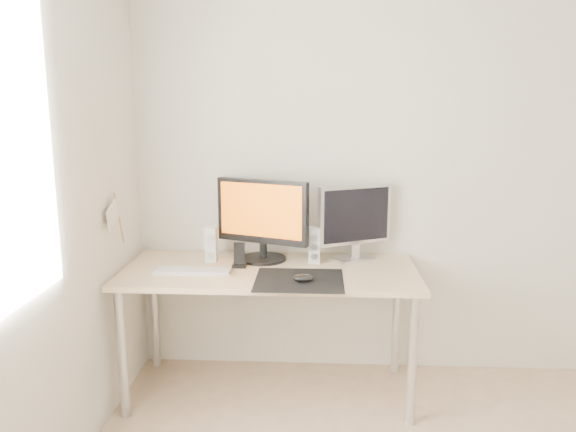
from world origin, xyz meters
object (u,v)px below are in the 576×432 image
object	(u,v)px
desk	(270,282)
speaker_left	(211,244)
mouse	(303,278)
main_monitor	(262,217)
second_monitor	(355,219)
speaker_right	(314,245)
keyboard	(193,271)
phone_dock	(239,260)

from	to	relation	value
desk	speaker_left	bearing A→B (deg)	158.69
mouse	main_monitor	world-z (taller)	main_monitor
desk	second_monitor	size ratio (longest dim) A/B	3.68
desk	main_monitor	xyz separation A→B (m)	(-0.05, 0.16, 0.33)
speaker_right	mouse	bearing A→B (deg)	-98.32
main_monitor	speaker_left	xyz separation A→B (m)	(-0.29, -0.03, -0.15)
speaker_left	keyboard	world-z (taller)	speaker_left
second_monitor	main_monitor	bearing A→B (deg)	-175.24
speaker_left	main_monitor	bearing A→B (deg)	5.29
speaker_left	keyboard	distance (m)	0.25
keyboard	speaker_right	bearing A→B (deg)	18.97
mouse	desk	world-z (taller)	mouse
keyboard	main_monitor	bearing A→B (deg)	35.20
mouse	phone_dock	bearing A→B (deg)	144.90
mouse	desk	xyz separation A→B (m)	(-0.19, 0.22, -0.10)
main_monitor	speaker_left	world-z (taller)	main_monitor
speaker_left	phone_dock	size ratio (longest dim) A/B	1.46
second_monitor	keyboard	world-z (taller)	second_monitor
second_monitor	speaker_right	world-z (taller)	second_monitor
mouse	second_monitor	bearing A→B (deg)	56.71
mouse	main_monitor	size ratio (longest dim) A/B	0.20
desk	mouse	bearing A→B (deg)	-50.12
main_monitor	desk	bearing A→B (deg)	-71.57
phone_dock	speaker_left	bearing A→B (deg)	148.37
mouse	second_monitor	distance (m)	0.56
speaker_left	speaker_right	distance (m)	0.58
desk	second_monitor	bearing A→B (deg)	23.59
main_monitor	speaker_right	distance (m)	0.33
keyboard	speaker_left	bearing A→B (deg)	74.94
desk	speaker_left	world-z (taller)	speaker_left
speaker_right	desk	bearing A→B (deg)	-150.52
second_monitor	phone_dock	distance (m)	0.69
speaker_left	keyboard	size ratio (longest dim) A/B	0.48
mouse	desk	bearing A→B (deg)	129.88
keyboard	second_monitor	bearing A→B (deg)	18.41
mouse	speaker_right	bearing A→B (deg)	81.68
desk	speaker_right	xyz separation A→B (m)	(0.24, 0.14, 0.18)
main_monitor	speaker_left	bearing A→B (deg)	-174.71
main_monitor	keyboard	bearing A→B (deg)	-144.80
second_monitor	phone_dock	xyz separation A→B (m)	(-0.64, -0.18, -0.20)
mouse	main_monitor	distance (m)	0.51
desk	speaker_left	distance (m)	0.41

